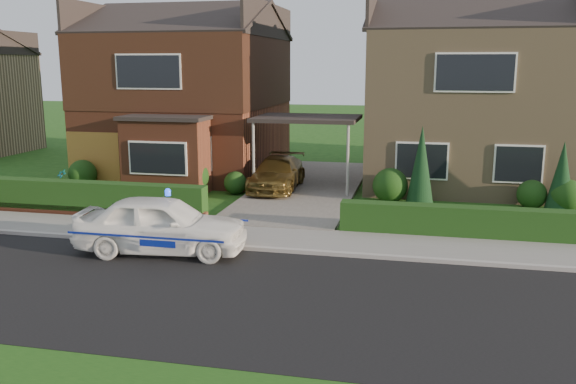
# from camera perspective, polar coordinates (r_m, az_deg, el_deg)

# --- Properties ---
(ground) EXTENTS (120.00, 120.00, 0.00)m
(ground) POSITION_cam_1_polar(r_m,az_deg,el_deg) (12.93, -7.43, -9.40)
(ground) COLOR #184512
(ground) RESTS_ON ground
(road) EXTENTS (60.00, 6.00, 0.02)m
(road) POSITION_cam_1_polar(r_m,az_deg,el_deg) (12.93, -7.43, -9.40)
(road) COLOR black
(road) RESTS_ON ground
(kerb) EXTENTS (60.00, 0.16, 0.12)m
(kerb) POSITION_cam_1_polar(r_m,az_deg,el_deg) (15.65, -3.65, -5.28)
(kerb) COLOR #9E9993
(kerb) RESTS_ON ground
(sidewalk) EXTENTS (60.00, 2.00, 0.10)m
(sidewalk) POSITION_cam_1_polar(r_m,az_deg,el_deg) (16.62, -2.65, -4.28)
(sidewalk) COLOR slate
(sidewalk) RESTS_ON ground
(driveway) EXTENTS (3.80, 12.00, 0.12)m
(driveway) POSITION_cam_1_polar(r_m,az_deg,el_deg) (23.16, 1.78, 0.39)
(driveway) COLOR #666059
(driveway) RESTS_ON ground
(house_left) EXTENTS (7.50, 9.53, 7.25)m
(house_left) POSITION_cam_1_polar(r_m,az_deg,el_deg) (27.12, -9.27, 9.91)
(house_left) COLOR brown
(house_left) RESTS_ON ground
(house_right) EXTENTS (7.50, 8.06, 7.25)m
(house_right) POSITION_cam_1_polar(r_m,az_deg,el_deg) (25.37, 16.29, 9.13)
(house_right) COLOR #977E5C
(house_right) RESTS_ON ground
(carport_link) EXTENTS (3.80, 3.00, 2.77)m
(carport_link) POSITION_cam_1_polar(r_m,az_deg,el_deg) (22.74, 1.80, 6.79)
(carport_link) COLOR black
(carport_link) RESTS_ON ground
(garage_door) EXTENTS (2.20, 0.10, 2.10)m
(garage_door) POSITION_cam_1_polar(r_m,az_deg,el_deg) (24.90, -17.70, 2.95)
(garage_door) COLOR brown
(garage_door) RESTS_ON ground
(dwarf_wall) EXTENTS (7.70, 0.25, 0.36)m
(dwarf_wall) POSITION_cam_1_polar(r_m,az_deg,el_deg) (19.89, -18.09, -1.77)
(dwarf_wall) COLOR brown
(dwarf_wall) RESTS_ON ground
(hedge_left) EXTENTS (7.50, 0.55, 0.90)m
(hedge_left) POSITION_cam_1_polar(r_m,az_deg,el_deg) (20.05, -17.84, -2.17)
(hedge_left) COLOR #183310
(hedge_left) RESTS_ON ground
(hedge_right) EXTENTS (7.50, 0.55, 0.80)m
(hedge_right) POSITION_cam_1_polar(r_m,az_deg,el_deg) (17.37, 17.35, -4.27)
(hedge_right) COLOR #183310
(hedge_right) RESTS_ON ground
(shrub_left_far) EXTENTS (1.08, 1.08, 1.08)m
(shrub_left_far) POSITION_cam_1_polar(r_m,az_deg,el_deg) (24.71, -18.66, 1.63)
(shrub_left_far) COLOR #183310
(shrub_left_far) RESTS_ON ground
(shrub_left_mid) EXTENTS (1.32, 1.32, 1.32)m
(shrub_left_mid) POSITION_cam_1_polar(r_m,az_deg,el_deg) (22.53, -9.08, 1.47)
(shrub_left_mid) COLOR #183310
(shrub_left_mid) RESTS_ON ground
(shrub_left_near) EXTENTS (0.84, 0.84, 0.84)m
(shrub_left_near) POSITION_cam_1_polar(r_m,az_deg,el_deg) (22.32, -4.95, 0.86)
(shrub_left_near) COLOR #183310
(shrub_left_near) RESTS_ON ground
(shrub_right_near) EXTENTS (1.20, 1.20, 1.20)m
(shrub_right_near) POSITION_cam_1_polar(r_m,az_deg,el_deg) (21.12, 9.54, 0.60)
(shrub_right_near) COLOR #183310
(shrub_right_near) RESTS_ON ground
(shrub_right_mid) EXTENTS (0.96, 0.96, 0.96)m
(shrub_right_mid) POSITION_cam_1_polar(r_m,az_deg,el_deg) (21.53, 21.85, -0.21)
(shrub_right_mid) COLOR #183310
(shrub_right_mid) RESTS_ON ground
(shrub_right_far) EXTENTS (1.08, 1.08, 1.08)m
(shrub_right_far) POSITION_cam_1_polar(r_m,az_deg,el_deg) (21.42, 24.62, -0.33)
(shrub_right_far) COLOR #183310
(shrub_right_far) RESTS_ON ground
(conifer_a) EXTENTS (0.90, 0.90, 2.60)m
(conifer_a) POSITION_cam_1_polar(r_m,az_deg,el_deg) (20.78, 12.33, 2.27)
(conifer_a) COLOR black
(conifer_a) RESTS_ON ground
(conifer_b) EXTENTS (0.90, 0.90, 2.20)m
(conifer_b) POSITION_cam_1_polar(r_m,az_deg,el_deg) (21.28, 24.23, 1.16)
(conifer_b) COLOR black
(conifer_b) RESTS_ON ground
(police_car) EXTENTS (3.93, 4.43, 1.62)m
(police_car) POSITION_cam_1_polar(r_m,az_deg,el_deg) (15.57, -11.74, -3.04)
(police_car) COLOR white
(police_car) RESTS_ON ground
(driveway_car) EXTENTS (1.70, 4.03, 1.16)m
(driveway_car) POSITION_cam_1_polar(r_m,az_deg,el_deg) (22.59, -1.02, 1.75)
(driveway_car) COLOR brown
(driveway_car) RESTS_ON driveway
(potted_plant_a) EXTENTS (0.48, 0.41, 0.76)m
(potted_plant_a) POSITION_cam_1_polar(r_m,az_deg,el_deg) (24.51, -20.35, 1.05)
(potted_plant_a) COLOR gray
(potted_plant_a) RESTS_ON ground
(potted_plant_b) EXTENTS (0.54, 0.49, 0.82)m
(potted_plant_b) POSITION_cam_1_polar(r_m,az_deg,el_deg) (19.51, -8.95, -0.89)
(potted_plant_b) COLOR gray
(potted_plant_b) RESTS_ON ground
(potted_plant_c) EXTENTS (0.49, 0.49, 0.78)m
(potted_plant_c) POSITION_cam_1_polar(r_m,az_deg,el_deg) (22.53, -10.74, 0.72)
(potted_plant_c) COLOR gray
(potted_plant_c) RESTS_ON ground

